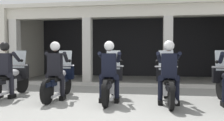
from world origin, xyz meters
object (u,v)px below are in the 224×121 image
Objects in this scene: police_officer_far_left at (5,65)px; motorcycle_right at (167,83)px; motorcycle_far_left at (11,79)px; police_officer_center at (109,66)px; motorcycle_center at (111,82)px; police_officer_left at (55,65)px; motorcycle_left at (60,80)px; police_officer_right at (169,67)px.

motorcycle_right is (4.47, 0.15, -0.44)m from police_officer_far_left.
motorcycle_far_left is 1.29× the size of police_officer_center.
police_officer_left is at bearing -170.08° from motorcycle_center.
police_officer_left is at bearing -87.23° from motorcycle_left.
police_officer_right is at bearing -92.68° from motorcycle_right.
police_officer_far_left is 3.02m from motorcycle_center.
police_officer_right is (4.46, -0.13, 0.00)m from police_officer_far_left.
motorcycle_right is at bearing 0.58° from police_officer_far_left.
police_officer_center is 0.78× the size of motorcycle_right.
motorcycle_far_left is at bearing 174.94° from police_officer_center.
motorcycle_right is 0.52m from police_officer_right.
motorcycle_far_left and motorcycle_right have the same top height.
police_officer_left is 0.78× the size of motorcycle_right.
police_officer_center is 1.49m from police_officer_right.
police_officer_left and police_officer_center have the same top height.
police_officer_far_left is 0.78× the size of motorcycle_center.
motorcycle_center is 1.00× the size of motorcycle_right.
police_officer_far_left and police_officer_center have the same top height.
police_officer_far_left is 0.78× the size of motorcycle_left.
motorcycle_center is (2.98, 0.20, -0.44)m from police_officer_far_left.
police_officer_left and police_officer_right have the same top height.
police_officer_left is 0.78× the size of motorcycle_center.
police_officer_center is at bearing 0.17° from police_officer_left.
motorcycle_far_left is at bearing 171.99° from police_officer_left.
police_officer_far_left is at bearing -179.63° from police_officer_center.
police_officer_center is at bearing -8.32° from motorcycle_far_left.
police_officer_far_left is 4.47m from police_officer_right.
police_officer_far_left is 0.78× the size of motorcycle_right.
motorcycle_center is 1.49m from motorcycle_right.
police_officer_center reaches higher than motorcycle_far_left.
motorcycle_center is (1.49, -0.07, 0.00)m from motorcycle_left.
police_officer_center is 1.00× the size of police_officer_right.
motorcycle_far_left is 1.58m from police_officer_left.
motorcycle_left is 1.00× the size of motorcycle_right.
motorcycle_center is 1.59m from police_officer_right.
motorcycle_far_left is at bearing -179.63° from motorcycle_center.
motorcycle_far_left is 1.00× the size of motorcycle_center.
police_officer_center is (2.98, -0.08, 0.00)m from police_officer_far_left.
police_officer_far_left reaches higher than motorcycle_right.
police_officer_left reaches higher than motorcycle_left.
police_officer_left reaches higher than motorcycle_right.
police_officer_far_left is (-0.00, -0.28, 0.44)m from motorcycle_far_left.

